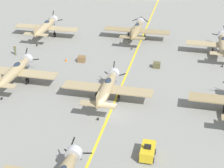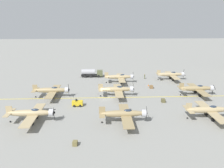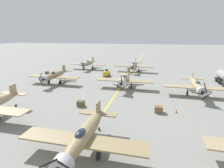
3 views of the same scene
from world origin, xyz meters
name	(u,v)px [view 1 (image 1 of 3)]	position (x,y,z in m)	size (l,w,h in m)	color
ground_plane	(109,115)	(0.00, 0.00, 0.00)	(400.00, 400.00, 0.00)	gray
taxiway_stripe	(109,115)	(0.00, 0.00, 0.00)	(0.30, 160.00, 0.01)	yellow
airplane_far_center	(137,30)	(-0.89, 25.84, 2.01)	(12.00, 9.98, 3.65)	#948057
airplane_far_right	(223,44)	(14.21, 22.01, 2.01)	(12.00, 9.98, 3.70)	tan
airplane_mid_left	(15,71)	(-14.81, 5.13, 2.01)	(12.00, 9.98, 3.73)	tan
airplane_far_left	(46,27)	(-17.56, 23.58, 2.01)	(12.00, 9.98, 3.75)	tan
airplane_mid_center	(107,88)	(-1.03, 3.23, 2.01)	(12.00, 9.98, 3.80)	tan
tow_tractor	(148,151)	(5.80, -6.98, 0.79)	(1.57, 2.60, 1.79)	gold
ground_crew_walking	(15,50)	(-19.49, 14.54, 0.98)	(0.39, 0.39, 1.80)	#515638
supply_crate_by_tanker	(157,65)	(4.16, 14.93, 0.45)	(1.09, 0.91, 0.91)	brown
supply_crate_outboard	(82,59)	(-7.91, 14.45, 0.48)	(1.15, 0.96, 0.96)	brown
traffic_cone	(66,60)	(-10.44, 14.08, 0.28)	(0.36, 0.36, 0.55)	orange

